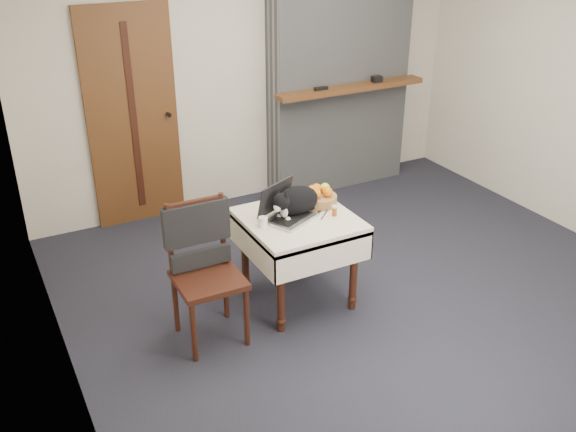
% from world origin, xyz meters
% --- Properties ---
extents(ground, '(4.50, 4.50, 0.00)m').
position_xyz_m(ground, '(0.00, 0.00, 0.00)').
color(ground, black).
rests_on(ground, ground).
extents(room_shell, '(4.52, 4.01, 2.61)m').
position_xyz_m(room_shell, '(0.00, 0.46, 1.76)').
color(room_shell, beige).
rests_on(room_shell, ground).
extents(door, '(0.82, 0.10, 2.00)m').
position_xyz_m(door, '(-1.20, 1.97, 1.00)').
color(door, brown).
rests_on(door, ground).
extents(chimney, '(1.62, 0.48, 2.60)m').
position_xyz_m(chimney, '(0.90, 1.85, 1.30)').
color(chimney, gray).
rests_on(chimney, ground).
extents(side_table, '(0.78, 0.78, 0.70)m').
position_xyz_m(side_table, '(-0.56, 0.04, 0.59)').
color(side_table, '#36130E').
rests_on(side_table, ground).
extents(laptop, '(0.44, 0.42, 0.26)m').
position_xyz_m(laptop, '(-0.64, 0.08, 0.76)').
color(laptop, '#B7B7BC').
rests_on(laptop, side_table).
extents(cat, '(0.52, 0.31, 0.25)m').
position_xyz_m(cat, '(-0.53, 0.10, 0.81)').
color(cat, black).
rests_on(cat, side_table).
extents(cream_jar, '(0.07, 0.07, 0.07)m').
position_xyz_m(cream_jar, '(-0.85, 0.02, 0.74)').
color(cream_jar, white).
rests_on(cream_jar, side_table).
extents(pill_bottle, '(0.04, 0.04, 0.08)m').
position_xyz_m(pill_bottle, '(-0.31, -0.06, 0.74)').
color(pill_bottle, '#A13E13').
rests_on(pill_bottle, side_table).
extents(fruit_basket, '(0.26, 0.26, 0.15)m').
position_xyz_m(fruit_basket, '(-0.30, 0.16, 0.76)').
color(fruit_basket, '#A78643').
rests_on(fruit_basket, side_table).
extents(desk_clutter, '(0.13, 0.08, 0.01)m').
position_xyz_m(desk_clutter, '(-0.34, 0.06, 0.70)').
color(desk_clutter, black).
rests_on(desk_clutter, side_table).
extents(chair, '(0.46, 0.45, 0.99)m').
position_xyz_m(chair, '(-1.32, -0.00, 0.63)').
color(chair, '#36130E').
rests_on(chair, ground).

